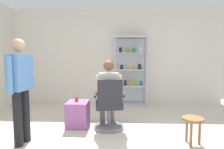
# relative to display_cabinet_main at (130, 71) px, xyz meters

# --- Properties ---
(back_wall) EXTENTS (6.00, 0.10, 2.70)m
(back_wall) POSITION_rel_display_cabinet_main_xyz_m (-0.40, 0.24, 0.39)
(back_wall) COLOR silver
(back_wall) RESTS_ON ground
(display_cabinet_main) EXTENTS (0.90, 0.45, 1.90)m
(display_cabinet_main) POSITION_rel_display_cabinet_main_xyz_m (0.00, 0.00, 0.00)
(display_cabinet_main) COLOR #B7B7BC
(display_cabinet_main) RESTS_ON ground
(office_chair) EXTENTS (0.60, 0.56, 0.96)m
(office_chair) POSITION_rel_display_cabinet_main_xyz_m (-0.49, -1.87, -0.57)
(office_chair) COLOR slate
(office_chair) RESTS_ON ground
(seated_shopkeeper) EXTENTS (0.53, 0.60, 1.29)m
(seated_shopkeeper) POSITION_rel_display_cabinet_main_xyz_m (-0.51, -1.70, -0.25)
(seated_shopkeeper) COLOR slate
(seated_shopkeeper) RESTS_ON ground
(storage_crate) EXTENTS (0.41, 0.46, 0.49)m
(storage_crate) POSITION_rel_display_cabinet_main_xyz_m (-1.10, -1.71, -0.72)
(storage_crate) COLOR #9E599E
(storage_crate) RESTS_ON ground
(tea_glass) EXTENTS (0.07, 0.07, 0.09)m
(tea_glass) POSITION_rel_display_cabinet_main_xyz_m (-1.13, -1.69, -0.43)
(tea_glass) COLOR brown
(tea_glass) RESTS_ON storage_crate
(standing_customer) EXTENTS (0.28, 0.52, 1.63)m
(standing_customer) POSITION_rel_display_cabinet_main_xyz_m (-1.81, -2.49, -0.03)
(standing_customer) COLOR black
(standing_customer) RESTS_ON ground
(wooden_stool) EXTENTS (0.32, 0.32, 0.43)m
(wooden_stool) POSITION_rel_display_cabinet_main_xyz_m (0.84, -2.42, -0.62)
(wooden_stool) COLOR olive
(wooden_stool) RESTS_ON ground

